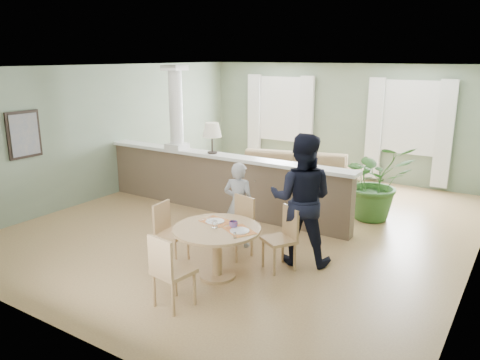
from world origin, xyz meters
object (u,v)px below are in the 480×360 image
Objects in this scene: man_person at (301,199)px; chair_side at (168,229)px; dining_table at (218,238)px; sofa at (291,175)px; chair_near at (169,269)px; child_person at (239,205)px; chair_far_boy at (239,224)px; chair_far_man at (283,235)px; houseplant at (376,181)px.

chair_side is at bearing 14.65° from man_person.
dining_table is 1.34× the size of chair_side.
dining_table is (0.93, -3.97, 0.13)m from sofa.
dining_table is 1.31m from man_person.
chair_near is 2.06m from child_person.
sofa is 3.31m from chair_far_boy.
chair_far_boy is at bearing 101.01° from dining_table.
chair_side is (-0.89, 0.04, -0.08)m from dining_table.
sofa is 3.34× the size of chair_far_man.
chair_near is 2.16m from man_person.
houseplant is at bearing -30.62° from sofa.
chair_far_boy is at bearing 113.53° from child_person.
man_person is at bearing -97.78° from houseplant.
chair_far_man is at bearing 7.75° from chair_far_boy.
child_person reaches higher than chair_far_man.
houseplant is 1.52× the size of chair_near.
man_person is at bearing 168.12° from child_person.
child_person is 0.71× the size of man_person.
houseplant is 1.59× the size of chair_far_man.
houseplant is at bearing 77.49° from chair_far_boy.
houseplant reaches higher than dining_table.
chair_near is at bearing -73.91° from chair_far_boy.
chair_far_boy is 0.48× the size of man_person.
man_person is (0.10, 0.32, 0.45)m from chair_far_man.
houseplant reaches higher than chair_far_boy.
chair_far_man is at bearing 49.57° from dining_table.
chair_far_man is (0.60, 0.71, -0.07)m from dining_table.
sofa is at bearing 115.01° from chair_far_boy.
sofa is at bearing 146.84° from chair_far_man.
chair_far_man is 0.96× the size of chair_near.
dining_table is 0.77m from chair_far_boy.
dining_table is at bearing 97.61° from child_person.
chair_far_man is 0.56m from man_person.
chair_side is at bearing -124.77° from chair_far_boy.
houseplant is at bearing -114.90° from man_person.
man_person is (0.71, 2.00, 0.43)m from chair_near.
chair_near is at bearing -103.31° from houseplant.
chair_far_boy is 1.04m from chair_side.
child_person is (-0.35, 1.05, 0.11)m from dining_table.
man_person is at bearing -75.95° from sofa.
chair_far_man is at bearing -79.85° from sofa.
child_person is at bearing 135.60° from chair_far_boy.
houseplant is 1.04× the size of child_person.
man_person reaches higher than chair_far_boy.
sofa is 2.10× the size of houseplant.
sofa is 5.02m from chair_near.
man_person is at bearing 55.59° from dining_table.
houseplant is 3.58m from dining_table.
chair_far_man reaches higher than chair_side.
child_person is at bearing -72.55° from chair_near.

